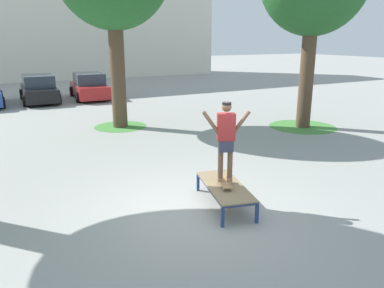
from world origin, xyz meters
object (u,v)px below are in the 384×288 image
object	(u,v)px
skate_box	(225,187)
car_red	(89,87)
skater	(226,136)
car_black	(39,90)
skateboard	(225,182)

from	to	relation	value
skate_box	car_red	world-z (taller)	car_red
skater	skate_box	bearing A→B (deg)	-104.98
car_black	car_red	xyz separation A→B (m)	(2.78, -0.08, 0.00)
skater	car_black	bearing A→B (deg)	96.31
skater	car_black	world-z (taller)	skater
skateboard	skater	xyz separation A→B (m)	(0.00, 0.00, 0.99)
car_red	skateboard	bearing A→B (deg)	-93.40
car_black	skate_box	bearing A→B (deg)	-83.71
skateboard	car_black	bearing A→B (deg)	96.30
skater	car_red	world-z (taller)	skater
skate_box	car_red	size ratio (longest dim) A/B	0.47
skateboard	skater	world-z (taller)	skater
skateboard	car_black	size ratio (longest dim) A/B	0.19
car_red	skate_box	bearing A→B (deg)	-93.41
skate_box	car_black	distance (m)	16.50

